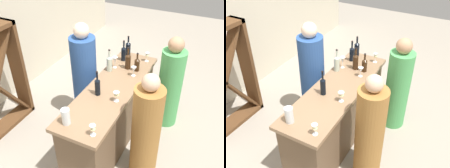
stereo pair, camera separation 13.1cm
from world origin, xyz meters
TOP-DOWN VIEW (x-y plane):
  - ground_plane at (0.00, 0.00)m, footprint 12.00×12.00m
  - bar_counter at (0.00, 0.00)m, footprint 2.02×0.61m
  - wine_bottle_leftmost_near_black at (-0.22, 0.09)m, footprint 0.07×0.07m
  - wine_bottle_second_left_clear_pale at (0.36, 0.22)m, footprint 0.08×0.08m
  - wine_bottle_center_amber_brown at (0.53, 0.00)m, footprint 0.08×0.08m
  - wine_bottle_second_right_amber_brown at (0.53, -0.14)m, footprint 0.08×0.08m
  - wine_bottle_rightmost_near_black at (0.73, 0.15)m, footprint 0.07×0.07m
  - wine_bottle_far_right_near_black at (0.92, 0.16)m, footprint 0.08×0.08m
  - wine_glass_near_left at (-0.86, -0.20)m, footprint 0.07×0.07m
  - wine_glass_near_center at (0.86, -0.18)m, footprint 0.06×0.06m
  - wine_glass_near_right at (-0.24, -0.17)m, footprint 0.08×0.08m
  - wine_glass_far_left at (0.38, -0.15)m, footprint 0.07×0.07m
  - wine_glass_far_center at (0.47, 0.18)m, footprint 0.08×0.08m
  - water_pitcher at (-0.83, 0.15)m, footprint 0.10×0.10m
  - person_left_guest at (-0.34, -0.61)m, footprint 0.45×0.45m
  - person_center_guest at (0.74, -0.61)m, footprint 0.39×0.39m
  - person_right_guest at (0.28, 0.60)m, footprint 0.38×0.38m

SIDE VIEW (x-z plane):
  - ground_plane at x=0.00m, z-range 0.00..0.00m
  - bar_counter at x=0.00m, z-range 0.00..0.96m
  - person_center_guest at x=0.74m, z-range -0.06..1.43m
  - person_left_guest at x=-0.34m, z-range -0.06..1.46m
  - person_right_guest at x=0.28m, z-range -0.06..1.58m
  - wine_glass_near_right at x=-0.24m, z-range 0.98..1.11m
  - wine_glass_near_left at x=-0.86m, z-range 0.98..1.11m
  - water_pitcher at x=-0.83m, z-range 0.95..1.15m
  - wine_glass_near_center at x=0.86m, z-range 0.98..1.12m
  - wine_glass_far_left at x=0.38m, z-range 0.98..1.12m
  - wine_bottle_second_right_amber_brown at x=0.53m, z-range 0.92..1.20m
  - wine_bottle_far_right_near_black at x=0.92m, z-range 0.91..1.24m
  - wine_bottle_rightmost_near_black at x=0.73m, z-range 0.91..1.24m
  - wine_glass_far_center at x=0.47m, z-range 0.99..1.17m
  - wine_bottle_second_left_clear_pale at x=0.36m, z-range 0.91..1.25m
  - wine_bottle_leftmost_near_black at x=-0.22m, z-range 0.91..1.25m
  - wine_bottle_center_amber_brown at x=0.53m, z-range 0.91..1.25m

